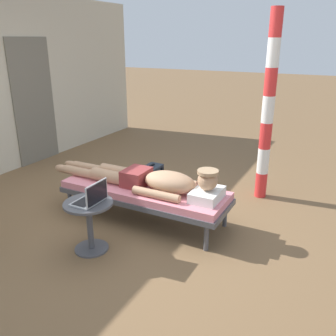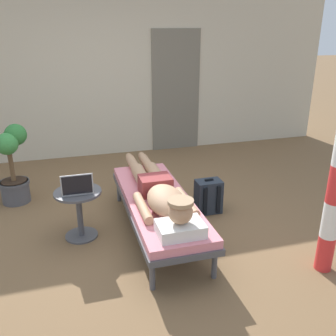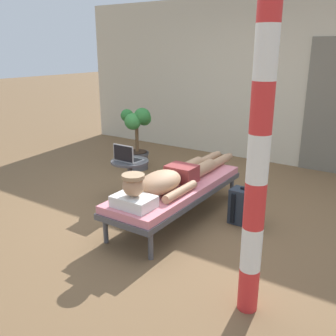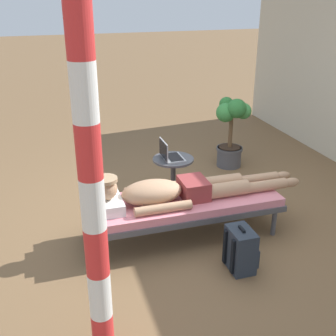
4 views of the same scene
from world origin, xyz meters
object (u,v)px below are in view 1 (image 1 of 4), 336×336
side_table (89,218)px  porch_post (268,109)px  person_reclining (152,180)px  lounge_chair (144,192)px  laptop (92,198)px  backpack (152,180)px

side_table → porch_post: size_ratio=0.22×
person_reclining → lounge_chair: bearing=90.0°
lounge_chair → side_table: side_table is taller
person_reclining → laptop: bearing=166.4°
laptop → porch_post: porch_post is taller
lounge_chair → side_table: (-0.80, 0.15, 0.01)m
laptop → porch_post: (2.10, -1.13, 0.60)m
person_reclining → backpack: (0.69, 0.40, -0.32)m
person_reclining → laptop: laptop is taller
backpack → person_reclining: bearing=-149.9°
laptop → person_reclining: bearing=-13.6°
side_table → person_reclining: bearing=-17.0°
backpack → porch_post: 1.77m
side_table → porch_post: porch_post is taller
person_reclining → side_table: bearing=163.0°
side_table → laptop: laptop is taller
person_reclining → side_table: size_ratio=4.15×
laptop → porch_post: bearing=-28.3°
backpack → laptop: bearing=-172.1°
side_table → porch_post: bearing=-29.4°
lounge_chair → side_table: size_ratio=3.77×
person_reclining → porch_post: size_ratio=0.92×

